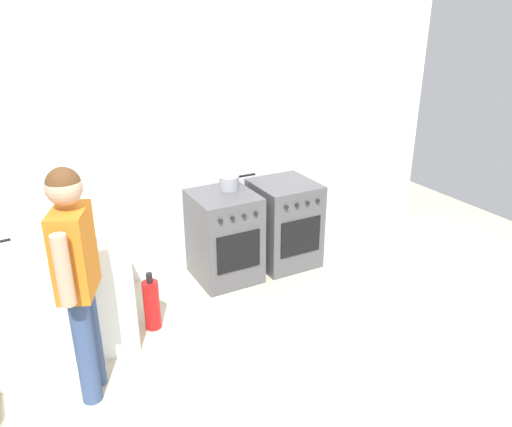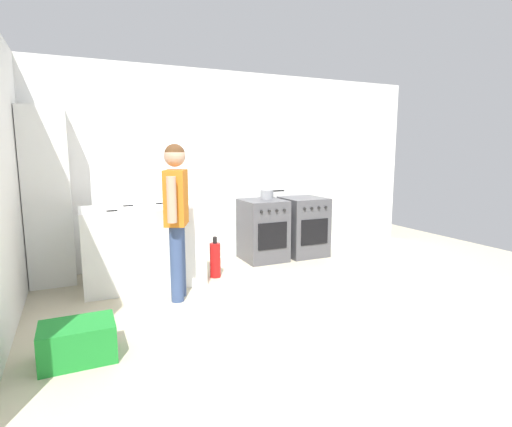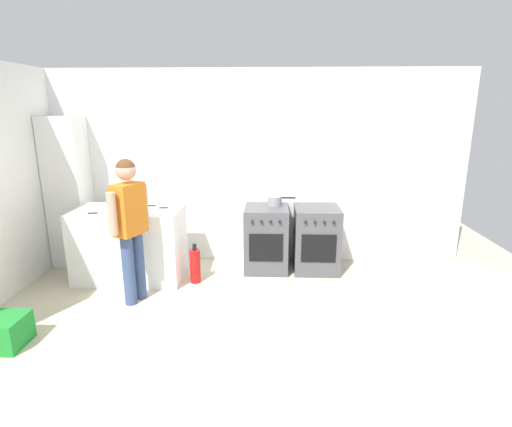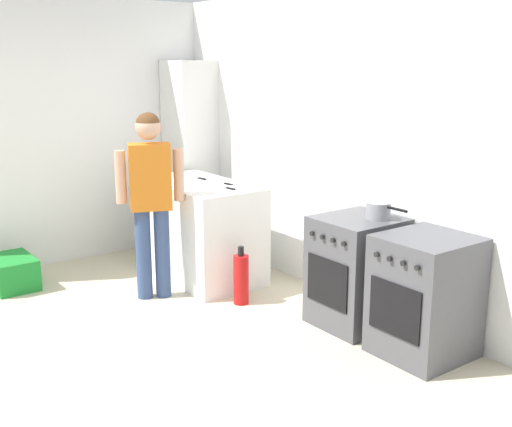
% 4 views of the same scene
% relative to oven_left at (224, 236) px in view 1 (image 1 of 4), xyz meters
% --- Properties ---
extents(ground_plane, '(8.00, 8.00, 0.00)m').
position_rel_oven_left_xyz_m(ground_plane, '(-0.35, -1.58, -0.43)').
color(ground_plane, beige).
extents(back_wall, '(6.00, 0.10, 2.60)m').
position_rel_oven_left_xyz_m(back_wall, '(-0.35, 0.37, 0.87)').
color(back_wall, white).
rests_on(back_wall, ground).
extents(counter_unit, '(1.30, 0.70, 0.90)m').
position_rel_oven_left_xyz_m(counter_unit, '(-1.70, -0.38, 0.02)').
color(counter_unit, white).
rests_on(counter_unit, ground).
extents(oven_left, '(0.57, 0.62, 0.85)m').
position_rel_oven_left_xyz_m(oven_left, '(0.00, 0.00, 0.00)').
color(oven_left, '#4C4C51').
rests_on(oven_left, ground).
extents(oven_right, '(0.58, 0.62, 0.85)m').
position_rel_oven_left_xyz_m(oven_right, '(0.66, 0.00, 0.00)').
color(oven_right, '#4C4C51').
rests_on(oven_right, ground).
extents(pot, '(0.36, 0.18, 0.13)m').
position_rel_oven_left_xyz_m(pot, '(0.11, 0.09, 0.49)').
color(pot, gray).
rests_on(pot, oven_left).
extents(knife_chef, '(0.31, 0.06, 0.01)m').
position_rel_oven_left_xyz_m(knife_chef, '(-1.36, -0.20, 0.48)').
color(knife_chef, silver).
rests_on(knife_chef, counter_unit).
extents(knife_bread, '(0.35, 0.06, 0.01)m').
position_rel_oven_left_xyz_m(knife_bread, '(-1.37, -0.32, 0.48)').
color(knife_bread, silver).
rests_on(knife_bread, counter_unit).
extents(person, '(0.32, 0.53, 1.59)m').
position_rel_oven_left_xyz_m(person, '(-1.44, -1.00, 0.52)').
color(person, '#384C7A').
rests_on(person, ground).
extents(fire_extinguisher, '(0.13, 0.13, 0.50)m').
position_rel_oven_left_xyz_m(fire_extinguisher, '(-0.87, -0.48, -0.21)').
color(fire_extinguisher, red).
rests_on(fire_extinguisher, ground).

